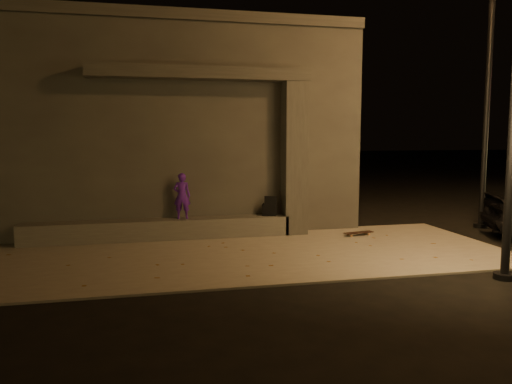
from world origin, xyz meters
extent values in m
plane|color=black|center=(0.00, 0.00, 0.00)|extent=(120.00, 120.00, 0.00)
cube|color=slate|center=(0.00, 2.00, 0.02)|extent=(11.00, 4.40, 0.04)
cube|color=#3C3937|center=(-1.00, 6.50, 2.60)|extent=(9.00, 5.00, 5.20)
cube|color=#3C3937|center=(-1.00, 4.05, 5.10)|extent=(9.00, 0.30, 0.25)
cube|color=#56524E|center=(-1.50, 3.75, 0.27)|extent=(6.00, 0.55, 0.45)
cube|color=#3C3937|center=(1.70, 3.75, 1.84)|extent=(0.55, 0.55, 3.60)
cube|color=#3C3937|center=(-0.50, 3.80, 3.78)|extent=(5.00, 0.70, 0.28)
imported|color=#5319A8|center=(-0.97, 3.75, 1.02)|extent=(0.42, 0.32, 1.06)
cube|color=black|center=(1.10, 3.75, 0.63)|extent=(0.39, 0.33, 0.28)
cube|color=black|center=(1.10, 3.75, 0.87)|extent=(0.29, 0.15, 0.20)
cube|color=black|center=(3.10, 3.10, 0.11)|extent=(0.76, 0.32, 0.02)
cylinder|color=tan|center=(3.33, 3.21, 0.07)|extent=(0.06, 0.04, 0.05)
cylinder|color=tan|center=(3.36, 3.07, 0.07)|extent=(0.06, 0.04, 0.05)
cylinder|color=tan|center=(2.85, 3.12, 0.07)|extent=(0.06, 0.04, 0.05)
cylinder|color=tan|center=(2.87, 2.98, 0.07)|extent=(0.06, 0.04, 0.05)
cube|color=#99999E|center=(3.34, 3.14, 0.10)|extent=(0.07, 0.16, 0.02)
cube|color=#99999E|center=(2.86, 3.05, 0.10)|extent=(0.07, 0.16, 0.02)
cylinder|color=black|center=(4.05, -0.63, 0.05)|extent=(0.36, 0.36, 0.10)
cylinder|color=black|center=(6.74, 3.56, 3.27)|extent=(0.14, 0.14, 6.54)
cylinder|color=black|center=(6.74, 3.56, 0.05)|extent=(0.36, 0.36, 0.10)
camera|label=1|loc=(-1.82, -7.65, 2.42)|focal=35.00mm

